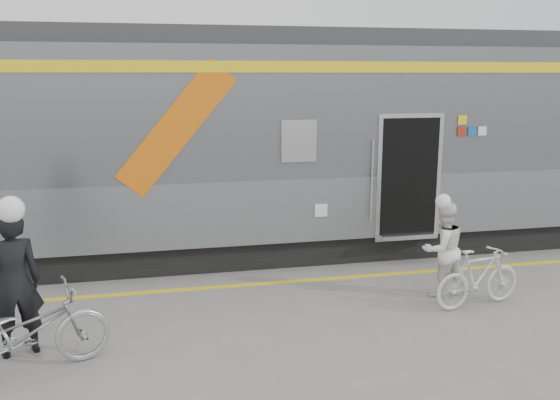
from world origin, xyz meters
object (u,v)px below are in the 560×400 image
object	(u,v)px
woman	(443,249)
bicycle_right	(478,277)
bicycle_left	(25,333)
man	(13,283)

from	to	relation	value
woman	bicycle_right	size ratio (longest dim) A/B	0.99
bicycle_left	bicycle_right	size ratio (longest dim) A/B	1.29
bicycle_right	bicycle_left	bearing A→B (deg)	86.49
bicycle_right	woman	bearing A→B (deg)	18.17
man	bicycle_left	distance (m)	0.71
bicycle_left	bicycle_right	bearing A→B (deg)	-103.43
man	woman	world-z (taller)	man
bicycle_left	woman	size ratio (longest dim) A/B	1.30
bicycle_right	man	bearing A→B (deg)	81.24
man	bicycle_right	distance (m)	6.26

